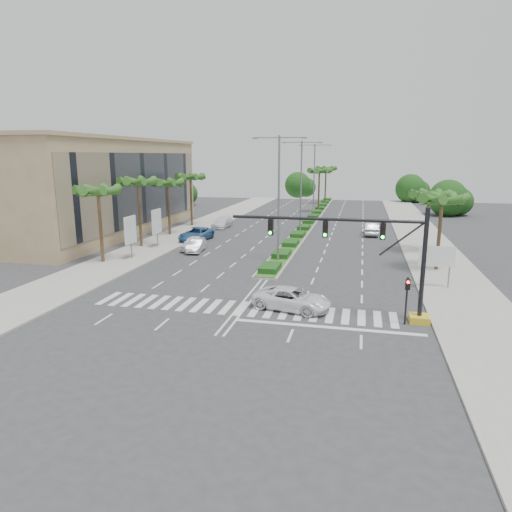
# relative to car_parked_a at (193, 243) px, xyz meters

# --- Properties ---
(ground) EXTENTS (160.00, 160.00, 0.00)m
(ground) POSITION_rel_car_parked_a_xyz_m (10.19, -17.82, -0.75)
(ground) COLOR #333335
(ground) RESTS_ON ground
(footpath_right) EXTENTS (6.00, 120.00, 0.15)m
(footpath_right) POSITION_rel_car_parked_a_xyz_m (25.39, 2.18, -0.67)
(footpath_right) COLOR gray
(footpath_right) RESTS_ON ground
(footpath_left) EXTENTS (6.00, 120.00, 0.15)m
(footpath_left) POSITION_rel_car_parked_a_xyz_m (-5.01, 2.18, -0.67)
(footpath_left) COLOR gray
(footpath_left) RESTS_ON ground
(median) EXTENTS (2.20, 75.00, 0.20)m
(median) POSITION_rel_car_parked_a_xyz_m (10.19, 27.18, -0.65)
(median) COLOR gray
(median) RESTS_ON ground
(median_grass) EXTENTS (1.80, 75.00, 0.04)m
(median_grass) POSITION_rel_car_parked_a_xyz_m (10.19, 27.18, -0.53)
(median_grass) COLOR #3A6221
(median_grass) RESTS_ON median
(building) EXTENTS (12.00, 36.00, 12.00)m
(building) POSITION_rel_car_parked_a_xyz_m (-15.81, 8.18, 5.25)
(building) COLOR tan
(building) RESTS_ON ground
(signal_gantry) EXTENTS (12.60, 1.20, 7.20)m
(signal_gantry) POSITION_rel_car_parked_a_xyz_m (19.46, -17.82, 2.71)
(signal_gantry) COLOR gold
(signal_gantry) RESTS_ON ground
(pedestrian_signal) EXTENTS (0.28, 0.36, 3.00)m
(pedestrian_signal) POSITION_rel_car_parked_a_xyz_m (20.79, -18.50, 1.29)
(pedestrian_signal) COLOR black
(pedestrian_signal) RESTS_ON ground
(direction_sign) EXTENTS (2.70, 0.11, 3.40)m
(direction_sign) POSITION_rel_car_parked_a_xyz_m (23.69, -9.83, 1.70)
(direction_sign) COLOR slate
(direction_sign) RESTS_ON ground
(billboard_near) EXTENTS (0.18, 2.10, 4.35)m
(billboard_near) POSITION_rel_car_parked_a_xyz_m (-4.31, -5.82, 2.21)
(billboard_near) COLOR slate
(billboard_near) RESTS_ON ground
(billboard_far) EXTENTS (0.18, 2.10, 4.35)m
(billboard_far) POSITION_rel_car_parked_a_xyz_m (-4.31, 0.18, 2.21)
(billboard_far) COLOR slate
(billboard_far) RESTS_ON ground
(palm_left_near) EXTENTS (4.57, 4.68, 7.55)m
(palm_left_near) POSITION_rel_car_parked_a_xyz_m (-6.31, -7.82, 5.94)
(palm_left_near) COLOR brown
(palm_left_near) RESTS_ON ground
(palm_left_mid) EXTENTS (4.57, 4.68, 7.95)m
(palm_left_mid) POSITION_rel_car_parked_a_xyz_m (-6.31, 0.18, 6.33)
(palm_left_mid) COLOR brown
(palm_left_mid) RESTS_ON ground
(palm_left_far) EXTENTS (4.57, 4.68, 7.35)m
(palm_left_far) POSITION_rel_car_parked_a_xyz_m (-6.31, 8.18, 5.75)
(palm_left_far) COLOR brown
(palm_left_far) RESTS_ON ground
(palm_left_end) EXTENTS (4.57, 4.68, 7.75)m
(palm_left_end) POSITION_rel_car_parked_a_xyz_m (-6.31, 16.18, 6.13)
(palm_left_end) COLOR brown
(palm_left_end) RESTS_ON ground
(palm_right_near) EXTENTS (4.57, 4.68, 7.05)m
(palm_right_near) POSITION_rel_car_parked_a_xyz_m (24.69, -3.82, 5.46)
(palm_right_near) COLOR brown
(palm_right_near) RESTS_ON ground
(palm_right_far) EXTENTS (4.57, 4.68, 6.75)m
(palm_right_far) POSITION_rel_car_parked_a_xyz_m (24.69, 4.18, 5.16)
(palm_right_far) COLOR brown
(palm_right_far) RESTS_ON ground
(palm_median_a) EXTENTS (4.57, 4.68, 8.05)m
(palm_median_a) POSITION_rel_car_parked_a_xyz_m (10.19, 37.18, 6.42)
(palm_median_a) COLOR brown
(palm_median_a) RESTS_ON ground
(palm_median_b) EXTENTS (4.57, 4.68, 8.05)m
(palm_median_b) POSITION_rel_car_parked_a_xyz_m (10.19, 52.18, 6.42)
(palm_median_b) COLOR brown
(palm_median_b) RESTS_ON ground
(streetlight_near) EXTENTS (5.10, 0.25, 12.00)m
(streetlight_near) POSITION_rel_car_parked_a_xyz_m (10.19, -3.82, 6.06)
(streetlight_near) COLOR slate
(streetlight_near) RESTS_ON ground
(streetlight_mid) EXTENTS (5.10, 0.25, 12.00)m
(streetlight_mid) POSITION_rel_car_parked_a_xyz_m (10.19, 12.18, 6.06)
(streetlight_mid) COLOR slate
(streetlight_mid) RESTS_ON ground
(streetlight_far) EXTENTS (5.10, 0.25, 12.00)m
(streetlight_far) POSITION_rel_car_parked_a_xyz_m (10.19, 28.18, 6.06)
(streetlight_far) COLOR slate
(streetlight_far) RESTS_ON ground
(car_parked_a) EXTENTS (1.78, 4.40, 1.50)m
(car_parked_a) POSITION_rel_car_parked_a_xyz_m (0.00, 0.00, 0.00)
(car_parked_a) COLOR white
(car_parked_a) RESTS_ON ground
(car_parked_b) EXTENTS (1.87, 4.24, 1.35)m
(car_parked_b) POSITION_rel_car_parked_a_xyz_m (0.67, -0.85, -0.07)
(car_parked_b) COLOR silver
(car_parked_b) RESTS_ON ground
(car_parked_c) EXTENTS (3.10, 6.03, 1.63)m
(car_parked_c) POSITION_rel_car_parked_a_xyz_m (-1.61, 5.33, 0.06)
(car_parked_c) COLOR #326499
(car_parked_c) RESTS_ON ground
(car_parked_d) EXTENTS (2.21, 5.10, 1.46)m
(car_parked_d) POSITION_rel_car_parked_a_xyz_m (-1.61, 15.98, -0.02)
(car_parked_d) COLOR white
(car_parked_d) RESTS_ON ground
(car_crossing) EXTENTS (5.71, 3.57, 1.47)m
(car_crossing) POSITION_rel_car_parked_a_xyz_m (13.56, -17.19, -0.01)
(car_crossing) COLOR white
(car_crossing) RESTS_ON ground
(car_right) EXTENTS (1.81, 4.98, 1.63)m
(car_right) POSITION_rel_car_parked_a_xyz_m (19.25, 14.27, 0.07)
(car_right) COLOR #A8A8AD
(car_right) RESTS_ON ground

